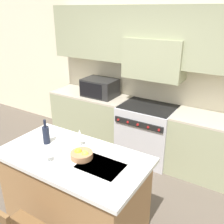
{
  "coord_description": "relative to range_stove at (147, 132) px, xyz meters",
  "views": [
    {
      "loc": [
        1.44,
        -1.48,
        2.34
      ],
      "look_at": [
        -0.05,
        0.92,
        1.17
      ],
      "focal_mm": 40.0,
      "sensor_mm": 36.0,
      "label": 1
    }
  ],
  "objects": [
    {
      "name": "microwave",
      "position": [
        -0.93,
        0.02,
        0.61
      ],
      "size": [
        0.58,
        0.42,
        0.3
      ],
      "color": "black",
      "rests_on": "back_counter"
    },
    {
      "name": "wine_bottle",
      "position": [
        -0.51,
        -1.67,
        0.57
      ],
      "size": [
        0.08,
        0.08,
        0.29
      ],
      "color": "black",
      "rests_on": "kitchen_island"
    },
    {
      "name": "wine_glass_near",
      "position": [
        -0.23,
        -1.94,
        0.59
      ],
      "size": [
        0.08,
        0.08,
        0.2
      ],
      "color": "white",
      "rests_on": "kitchen_island"
    },
    {
      "name": "back_cabinetry",
      "position": [
        -0.0,
        0.27,
        1.14
      ],
      "size": [
        10.0,
        0.46,
        2.7
      ],
      "color": "beige",
      "rests_on": "ground_plane"
    },
    {
      "name": "range_stove",
      "position": [
        0.0,
        0.0,
        0.0
      ],
      "size": [
        0.86,
        0.7,
        0.93
      ],
      "color": "#B7B7BC",
      "rests_on": "ground_plane"
    },
    {
      "name": "kitchen_island",
      "position": [
        -0.1,
        -1.72,
        0.0
      ],
      "size": [
        1.6,
        0.86,
        0.92
      ],
      "color": "olive",
      "rests_on": "ground_plane"
    },
    {
      "name": "fruit_bowl",
      "position": [
        0.02,
        -1.7,
        0.49
      ],
      "size": [
        0.23,
        0.23,
        0.09
      ],
      "color": "#996B47",
      "rests_on": "kitchen_island"
    },
    {
      "name": "back_counter",
      "position": [
        0.0,
        0.02,
        -0.0
      ],
      "size": [
        3.7,
        0.62,
        0.93
      ],
      "color": "gray",
      "rests_on": "ground_plane"
    },
    {
      "name": "wine_glass_far",
      "position": [
        -0.16,
        -1.51,
        0.59
      ],
      "size": [
        0.08,
        0.08,
        0.2
      ],
      "color": "white",
      "rests_on": "kitchen_island"
    }
  ]
}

